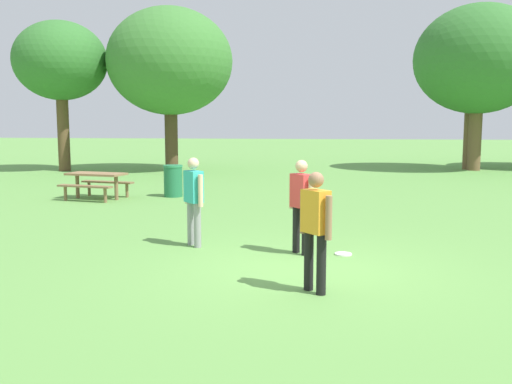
{
  "coord_description": "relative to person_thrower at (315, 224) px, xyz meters",
  "views": [
    {
      "loc": [
        0.26,
        -8.7,
        2.33
      ],
      "look_at": [
        -0.94,
        1.59,
        1.0
      ],
      "focal_mm": 39.79,
      "sensor_mm": 36.0,
      "label": 1
    }
  ],
  "objects": [
    {
      "name": "person_thrower",
      "position": [
        0.0,
        0.0,
        0.0
      ],
      "size": [
        0.43,
        0.48,
        1.64
      ],
      "color": "black",
      "rests_on": "ground"
    },
    {
      "name": "person_catcher",
      "position": [
        -2.25,
        2.58,
        0.0
      ],
      "size": [
        0.43,
        0.48,
        1.64
      ],
      "color": "gray",
      "rests_on": "ground"
    },
    {
      "name": "tree_tall_left",
      "position": [
        -11.56,
        17.06,
        3.93
      ],
      "size": [
        4.11,
        4.11,
        6.68
      ],
      "color": "brown",
      "rests_on": "ground"
    },
    {
      "name": "tree_broad_center",
      "position": [
        -6.71,
        17.64,
        3.93
      ],
      "size": [
        5.58,
        5.58,
        7.27
      ],
      "color": "#4C3823",
      "rests_on": "ground"
    },
    {
      "name": "tree_far_right",
      "position": [
        6.9,
        20.0,
        3.62
      ],
      "size": [
        3.84,
        3.84,
        6.25
      ],
      "color": "brown",
      "rests_on": "ground"
    },
    {
      "name": "ground_plane",
      "position": [
        -0.19,
        1.2,
        -0.94
      ],
      "size": [
        120.0,
        120.0,
        0.0
      ],
      "primitive_type": "plane",
      "color": "#609947"
    },
    {
      "name": "picnic_table_near",
      "position": [
        -6.51,
        8.41,
        -0.38
      ],
      "size": [
        1.95,
        1.73,
        0.77
      ],
      "color": "olive",
      "rests_on": "ground"
    },
    {
      "name": "trash_can_beside_table",
      "position": [
        -4.4,
        9.17,
        -0.46
      ],
      "size": [
        0.59,
        0.59,
        0.96
      ],
      "color": "#237047",
      "rests_on": "ground"
    },
    {
      "name": "tree_slender_mid",
      "position": [
        7.03,
        19.54,
        4.06
      ],
      "size": [
        5.75,
        5.75,
        7.47
      ],
      "color": "brown",
      "rests_on": "ground"
    },
    {
      "name": "frisbee",
      "position": [
        0.47,
        2.21,
        -0.93
      ],
      "size": [
        0.3,
        0.3,
        0.03
      ],
      "primitive_type": "cylinder",
      "color": "white",
      "rests_on": "ground"
    },
    {
      "name": "person_bystander",
      "position": [
        -0.27,
        2.2,
        0.0
      ],
      "size": [
        0.43,
        0.48,
        1.64
      ],
      "color": "black",
      "rests_on": "ground"
    }
  ]
}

